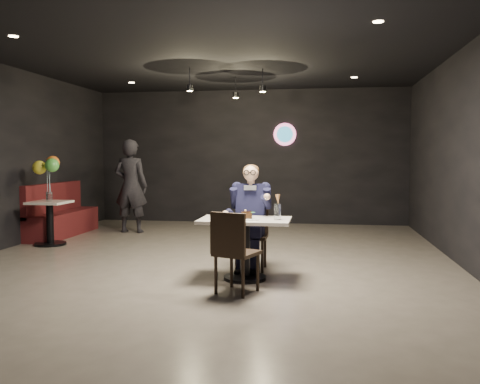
% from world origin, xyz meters
% --- Properties ---
extents(floor, '(9.00, 9.00, 0.00)m').
position_xyz_m(floor, '(0.00, 0.00, 0.00)').
color(floor, slate).
rests_on(floor, ground).
extents(wall_sign, '(0.50, 0.06, 0.50)m').
position_xyz_m(wall_sign, '(0.80, 4.47, 2.00)').
color(wall_sign, pink).
rests_on(wall_sign, floor).
extents(pendant_lights, '(1.40, 1.20, 0.36)m').
position_xyz_m(pendant_lights, '(0.00, 2.00, 2.88)').
color(pendant_lights, black).
rests_on(pendant_lights, floor).
extents(main_table, '(1.10, 0.70, 0.75)m').
position_xyz_m(main_table, '(0.68, -0.83, 0.38)').
color(main_table, white).
rests_on(main_table, floor).
extents(chair_far, '(0.42, 0.46, 0.92)m').
position_xyz_m(chair_far, '(0.68, -0.28, 0.46)').
color(chair_far, black).
rests_on(chair_far, floor).
extents(chair_near, '(0.55, 0.58, 0.92)m').
position_xyz_m(chair_near, '(0.68, -1.43, 0.46)').
color(chair_near, black).
rests_on(chair_near, floor).
extents(seated_man, '(0.60, 0.80, 1.44)m').
position_xyz_m(seated_man, '(0.68, -0.28, 0.72)').
color(seated_man, black).
rests_on(seated_man, floor).
extents(dessert_plate, '(0.23, 0.23, 0.01)m').
position_xyz_m(dessert_plate, '(0.77, -0.92, 0.76)').
color(dessert_plate, white).
rests_on(dessert_plate, main_table).
extents(cake_slice, '(0.14, 0.13, 0.08)m').
position_xyz_m(cake_slice, '(0.72, -0.90, 0.80)').
color(cake_slice, black).
rests_on(cake_slice, dessert_plate).
extents(mint_leaf, '(0.06, 0.04, 0.01)m').
position_xyz_m(mint_leaf, '(0.80, -0.94, 0.84)').
color(mint_leaf, '#297E3C').
rests_on(mint_leaf, cake_slice).
extents(sundae_glass, '(0.08, 0.08, 0.19)m').
position_xyz_m(sundae_glass, '(1.08, -0.86, 0.84)').
color(sundae_glass, silver).
rests_on(sundae_glass, main_table).
extents(wafer_cone, '(0.07, 0.07, 0.12)m').
position_xyz_m(wafer_cone, '(1.09, -0.87, 0.99)').
color(wafer_cone, '#B07A48').
rests_on(wafer_cone, sundae_glass).
extents(booth_bench, '(0.50, 2.00, 1.00)m').
position_xyz_m(booth_bench, '(-3.25, 2.06, 0.50)').
color(booth_bench, '#420E16').
rests_on(booth_bench, floor).
extents(side_table, '(0.60, 0.60, 0.75)m').
position_xyz_m(side_table, '(-2.95, 1.06, 0.37)').
color(side_table, white).
rests_on(side_table, floor).
extents(balloon_vase, '(0.11, 0.11, 0.16)m').
position_xyz_m(balloon_vase, '(-2.95, 1.06, 0.83)').
color(balloon_vase, silver).
rests_on(balloon_vase, side_table).
extents(balloon_bunch, '(0.42, 0.42, 0.70)m').
position_xyz_m(balloon_bunch, '(-2.95, 1.06, 1.25)').
color(balloon_bunch, yellow).
rests_on(balloon_bunch, balloon_vase).
extents(passerby, '(0.69, 0.46, 1.85)m').
position_xyz_m(passerby, '(-2.11, 2.66, 0.92)').
color(passerby, black).
rests_on(passerby, floor).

